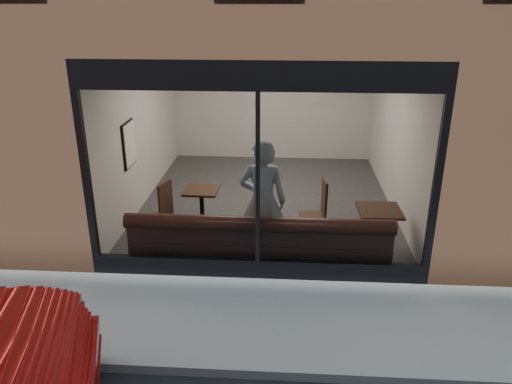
# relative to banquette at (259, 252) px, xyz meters

# --- Properties ---
(ground) EXTENTS (120.00, 120.00, 0.00)m
(ground) POSITION_rel_banquette_xyz_m (0.00, -2.45, -0.23)
(ground) COLOR black
(ground) RESTS_ON ground
(sidewalk_near) EXTENTS (40.00, 2.00, 0.01)m
(sidewalk_near) POSITION_rel_banquette_xyz_m (0.00, -1.45, -0.22)
(sidewalk_near) COLOR gray
(sidewalk_near) RESTS_ON ground
(kerb_near) EXTENTS (40.00, 0.10, 0.12)m
(kerb_near) POSITION_rel_banquette_xyz_m (0.00, -2.50, -0.17)
(kerb_near) COLOR gray
(kerb_near) RESTS_ON ground
(host_building_pier_left) EXTENTS (2.50, 12.00, 3.20)m
(host_building_pier_left) POSITION_rel_banquette_xyz_m (-3.75, 5.55, 1.38)
(host_building_pier_left) COLOR brown
(host_building_pier_left) RESTS_ON ground
(host_building_pier_right) EXTENTS (2.50, 12.00, 3.20)m
(host_building_pier_right) POSITION_rel_banquette_xyz_m (3.75, 5.55, 1.38)
(host_building_pier_right) COLOR brown
(host_building_pier_right) RESTS_ON ground
(host_building_backfill) EXTENTS (5.00, 6.00, 3.20)m
(host_building_backfill) POSITION_rel_banquette_xyz_m (0.00, 8.55, 1.38)
(host_building_backfill) COLOR brown
(host_building_backfill) RESTS_ON ground
(cafe_floor) EXTENTS (6.00, 6.00, 0.00)m
(cafe_floor) POSITION_rel_banquette_xyz_m (0.00, 2.55, -0.21)
(cafe_floor) COLOR #2D2D30
(cafe_floor) RESTS_ON ground
(cafe_ceiling) EXTENTS (6.00, 6.00, 0.00)m
(cafe_ceiling) POSITION_rel_banquette_xyz_m (0.00, 2.55, 2.97)
(cafe_ceiling) COLOR white
(cafe_ceiling) RESTS_ON host_building_upper
(cafe_wall_back) EXTENTS (5.00, 0.00, 5.00)m
(cafe_wall_back) POSITION_rel_banquette_xyz_m (0.00, 5.54, 1.37)
(cafe_wall_back) COLOR beige
(cafe_wall_back) RESTS_ON ground
(cafe_wall_left) EXTENTS (0.00, 6.00, 6.00)m
(cafe_wall_left) POSITION_rel_banquette_xyz_m (-2.49, 2.55, 1.37)
(cafe_wall_left) COLOR beige
(cafe_wall_left) RESTS_ON ground
(cafe_wall_right) EXTENTS (0.00, 6.00, 6.00)m
(cafe_wall_right) POSITION_rel_banquette_xyz_m (2.49, 2.55, 1.37)
(cafe_wall_right) COLOR beige
(cafe_wall_right) RESTS_ON ground
(storefront_kick) EXTENTS (5.00, 0.10, 0.30)m
(storefront_kick) POSITION_rel_banquette_xyz_m (0.00, -0.40, -0.08)
(storefront_kick) COLOR black
(storefront_kick) RESTS_ON ground
(storefront_header) EXTENTS (5.00, 0.10, 0.40)m
(storefront_header) POSITION_rel_banquette_xyz_m (0.00, -0.40, 2.77)
(storefront_header) COLOR black
(storefront_header) RESTS_ON host_building_upper
(storefront_mullion) EXTENTS (0.06, 0.10, 2.50)m
(storefront_mullion) POSITION_rel_banquette_xyz_m (0.00, -0.40, 1.32)
(storefront_mullion) COLOR black
(storefront_mullion) RESTS_ON storefront_kick
(storefront_glass) EXTENTS (4.80, 0.00, 4.80)m
(storefront_glass) POSITION_rel_banquette_xyz_m (0.00, -0.43, 1.33)
(storefront_glass) COLOR white
(storefront_glass) RESTS_ON storefront_kick
(banquette) EXTENTS (4.00, 0.55, 0.45)m
(banquette) POSITION_rel_banquette_xyz_m (0.00, 0.00, 0.00)
(banquette) COLOR black
(banquette) RESTS_ON cafe_floor
(person) EXTENTS (0.74, 0.49, 1.99)m
(person) POSITION_rel_banquette_xyz_m (0.04, 0.19, 0.77)
(person) COLOR #99B8CD
(person) RESTS_ON cafe_floor
(cafe_table_left) EXTENTS (0.61, 0.61, 0.04)m
(cafe_table_left) POSITION_rel_banquette_xyz_m (-1.11, 1.25, 0.52)
(cafe_table_left) COLOR black
(cafe_table_left) RESTS_ON cafe_floor
(cafe_table_right) EXTENTS (0.70, 0.70, 0.04)m
(cafe_table_right) POSITION_rel_banquette_xyz_m (1.91, 0.55, 0.52)
(cafe_table_right) COLOR black
(cafe_table_right) RESTS_ON cafe_floor
(cafe_chair_left) EXTENTS (0.53, 0.53, 0.04)m
(cafe_chair_left) POSITION_rel_banquette_xyz_m (-1.89, 1.10, 0.01)
(cafe_chair_left) COLOR black
(cafe_chair_left) RESTS_ON cafe_floor
(cafe_chair_right) EXTENTS (0.48, 0.48, 0.04)m
(cafe_chair_right) POSITION_rel_banquette_xyz_m (0.89, 1.36, 0.01)
(cafe_chair_right) COLOR black
(cafe_chair_right) RESTS_ON cafe_floor
(wall_poster) EXTENTS (0.02, 0.58, 0.77)m
(wall_poster) POSITION_rel_banquette_xyz_m (-2.45, 1.63, 1.23)
(wall_poster) COLOR white
(wall_poster) RESTS_ON cafe_wall_left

